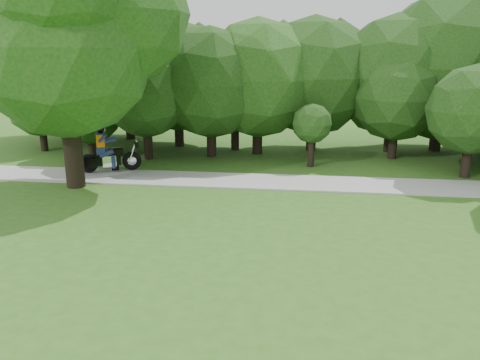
{
  "coord_description": "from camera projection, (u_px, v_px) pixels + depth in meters",
  "views": [
    {
      "loc": [
        -2.21,
        -9.47,
        4.82
      ],
      "look_at": [
        -3.85,
        3.08,
        1.4
      ],
      "focal_mm": 35.0,
      "sensor_mm": 36.0,
      "label": 1
    }
  ],
  "objects": [
    {
      "name": "touring_motorcycle",
      "position": [
        106.0,
        155.0,
        19.36
      ],
      "size": [
        2.43,
        1.5,
        1.95
      ],
      "rotation": [
        0.0,
        0.0,
        0.41
      ],
      "color": "black",
      "rests_on": "walkway"
    },
    {
      "name": "tree_line",
      "position": [
        378.0,
        78.0,
        22.73
      ],
      "size": [
        39.5,
        11.9,
        7.84
      ],
      "color": "black",
      "rests_on": "ground"
    },
    {
      "name": "walkway",
      "position": [
        357.0,
        185.0,
        17.7
      ],
      "size": [
        60.0,
        2.2,
        0.06
      ],
      "primitive_type": "cube",
      "color": "#9E9E99",
      "rests_on": "ground"
    },
    {
      "name": "big_tree_west",
      "position": [
        65.0,
        26.0,
        16.41
      ],
      "size": [
        8.64,
        6.56,
        9.96
      ],
      "color": "black",
      "rests_on": "ground"
    },
    {
      "name": "ground",
      "position": [
        399.0,
        286.0,
        10.05
      ],
      "size": [
        100.0,
        100.0,
        0.0
      ],
      "primitive_type": "plane",
      "color": "#36601B",
      "rests_on": "ground"
    }
  ]
}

